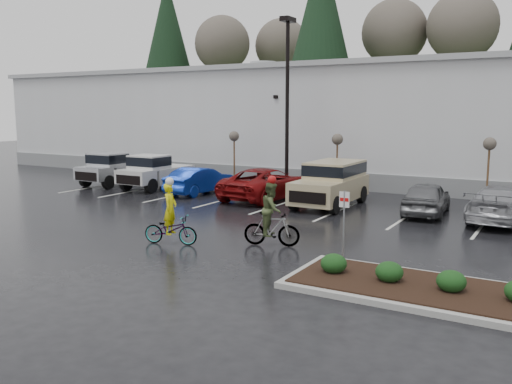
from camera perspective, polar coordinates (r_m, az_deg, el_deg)
The scene contains 22 objects.
ground at distance 17.43m, azimuth -2.94°, elevation -6.19°, with size 120.00×120.00×0.00m, color black.
warehouse at distance 37.27m, azimuth 15.90°, elevation 7.10°, with size 60.50×15.50×7.20m.
wooded_ridge at distance 59.84m, azimuth 21.38°, elevation 6.70°, with size 80.00×25.00×6.00m, color #1F3717.
lamppost at distance 29.28m, azimuth 3.32°, elevation 11.06°, with size 0.50×1.00×9.22m.
sapling_west at distance 32.16m, azimuth -2.32°, elevation 5.58°, with size 0.60×0.60×3.20m.
sapling_mid at distance 29.20m, azimuth 8.56°, elevation 5.18°, with size 0.60×0.60×3.20m.
sapling_east at distance 27.36m, azimuth 23.37°, elevation 4.33°, with size 0.60×0.60×3.20m.
curb_island at distance 14.01m, azimuth 19.79°, elevation -10.15°, with size 8.00×3.00×0.15m, color gray.
mulch_bed at distance 13.98m, azimuth 19.81°, elevation -9.78°, with size 7.60×2.60×0.04m, color black.
shrub_a at distance 14.68m, azimuth 8.19°, elevation -7.46°, with size 0.70×0.70×0.52m, color black.
shrub_b at distance 14.22m, azimuth 13.86°, elevation -8.17°, with size 0.70×0.70×0.52m, color black.
shrub_c at distance 13.90m, azimuth 19.87°, elevation -8.83°, with size 0.70×0.70×0.52m, color black.
fire_lane_sign at distance 15.60m, azimuth 9.23°, elevation -2.76°, with size 0.30×0.05×2.20m.
pickup_silver at distance 33.56m, azimuth -14.24°, elevation 2.46°, with size 2.10×5.20×1.96m, color #B6B9BF, non-canonical shape.
pickup_white at distance 31.51m, azimuth -10.10°, elevation 2.20°, with size 2.10×5.20×1.96m, color beige, non-canonical shape.
car_blue at distance 29.09m, azimuth -5.89°, elevation 1.23°, with size 1.51×4.33×1.43m, color #0D2C99.
car_red at distance 27.17m, azimuth 1.05°, elevation 0.90°, with size 2.61×5.66×1.57m, color maroon.
suv_tan at distance 25.41m, azimuth 7.80°, elevation 0.83°, with size 2.20×5.10×2.06m, color tan, non-canonical shape.
car_grey at distance 24.32m, azimuth 17.49°, elevation -0.60°, with size 1.69×4.20×1.43m, color #5D5F62.
car_far_silver at distance 23.75m, azimuth 24.58°, elevation -1.13°, with size 2.09×5.15×1.49m, color #989A9F.
cyclist_hivis at distance 18.31m, azimuth -8.98°, elevation -3.30°, with size 1.97×1.12×2.26m.
cyclist_olive at distance 17.84m, azimuth 1.67°, elevation -3.02°, with size 1.88×1.03×2.34m.
Camera 1 is at (9.20, -14.11, 4.48)m, focal length 38.00 mm.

